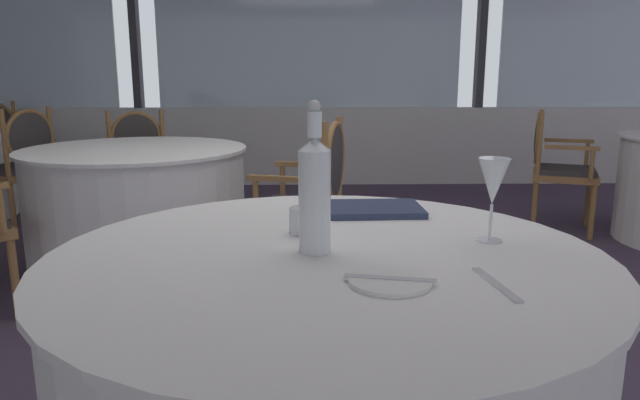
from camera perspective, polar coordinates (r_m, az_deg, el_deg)
The scene contains 15 objects.
ground_plane at distance 2.82m, azimuth -0.45°, elevation -12.45°, with size 15.23×15.23×0.00m, color #47384C.
window_wall_far at distance 6.31m, azimuth -1.05°, elevation 11.48°, with size 11.71×0.14×2.74m.
foreground_table at distance 1.54m, azimuth 0.65°, elevation -18.98°, with size 1.34×1.34×0.77m.
side_plate at distance 1.18m, azimuth 7.02°, elevation -8.05°, with size 0.17×0.17×0.01m, color white.
butter_knife at distance 1.18m, azimuth 7.02°, elevation -7.81°, with size 0.19×0.02×0.00m, color silver.
dinner_fork at distance 1.22m, azimuth 17.23°, elevation -8.05°, with size 0.20×0.02×0.00m, color silver.
water_bottle at distance 1.34m, azimuth -0.55°, elevation 0.83°, with size 0.08×0.08×0.36m.
wine_glass at distance 1.49m, azimuth 16.97°, elevation 1.65°, with size 0.08×0.08×0.22m.
water_tumbler at distance 1.53m, azimuth -1.86°, elevation -2.07°, with size 0.07×0.07×0.07m, color white.
menu_book at distance 1.78m, azimuth 5.49°, elevation -0.90°, with size 0.29×0.21×0.02m, color #2D3856.
background_table_0 at distance 3.62m, azimuth -17.69°, elevation -1.02°, with size 1.32×1.32×0.77m.
dining_chair_0_1 at distance 3.18m, azimuth -0.69°, elevation 0.84°, with size 0.56×0.61×0.96m.
dining_chair_0_2 at distance 4.66m, azimuth -17.81°, elevation 3.93°, with size 0.62×0.57×0.92m.
dining_chair_1_2 at distance 4.76m, azimuth 22.42°, elevation 3.64°, with size 0.60×0.64×0.92m.
dining_chair_2_1 at distance 4.90m, azimuth -27.81°, elevation 3.61°, with size 0.61×0.64×0.96m.
Camera 1 is at (-0.04, -2.57, 1.18)m, focal length 31.92 mm.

